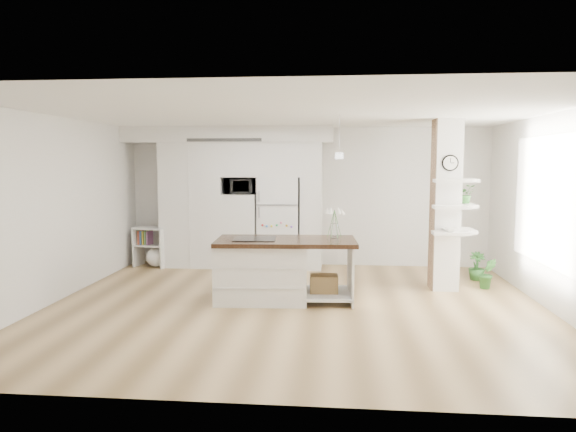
% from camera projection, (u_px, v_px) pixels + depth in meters
% --- Properties ---
extents(floor, '(7.00, 6.00, 0.01)m').
position_uv_depth(floor, '(295.00, 306.00, 7.28)').
color(floor, tan).
rests_on(floor, ground).
extents(room, '(7.04, 6.04, 2.72)m').
position_uv_depth(room, '(296.00, 175.00, 7.09)').
color(room, white).
rests_on(room, ground).
extents(cabinet_wall, '(4.00, 0.71, 2.70)m').
position_uv_depth(cabinet_wall, '(231.00, 189.00, 9.90)').
color(cabinet_wall, white).
rests_on(cabinet_wall, floor).
extents(refrigerator, '(0.78, 0.69, 1.75)m').
position_uv_depth(refrigerator, '(279.00, 222.00, 9.90)').
color(refrigerator, white).
rests_on(refrigerator, floor).
extents(column, '(0.69, 0.90, 2.70)m').
position_uv_depth(column, '(452.00, 206.00, 8.05)').
color(column, silver).
rests_on(column, floor).
extents(window, '(0.00, 2.40, 2.40)m').
position_uv_depth(window, '(547.00, 201.00, 7.11)').
color(window, white).
rests_on(window, room).
extents(pendant_light, '(0.12, 0.12, 0.10)m').
position_uv_depth(pendant_light, '(419.00, 156.00, 7.06)').
color(pendant_light, white).
rests_on(pendant_light, room).
extents(kitchen_island, '(2.08, 1.08, 1.48)m').
position_uv_depth(kitchen_island, '(270.00, 269.00, 7.53)').
color(kitchen_island, white).
rests_on(kitchen_island, floor).
extents(bookshelf, '(0.72, 0.52, 0.77)m').
position_uv_depth(bookshelf, '(153.00, 250.00, 9.98)').
color(bookshelf, white).
rests_on(bookshelf, floor).
extents(floor_plant_a, '(0.29, 0.23, 0.50)m').
position_uv_depth(floor_plant_a, '(487.00, 273.00, 8.24)').
color(floor_plant_a, '#2A6227').
rests_on(floor_plant_a, floor).
extents(floor_plant_b, '(0.27, 0.27, 0.49)m').
position_uv_depth(floor_plant_b, '(477.00, 266.00, 8.86)').
color(floor_plant_b, '#2A6227').
rests_on(floor_plant_b, floor).
extents(microwave, '(0.54, 0.37, 0.30)m').
position_uv_depth(microwave, '(240.00, 186.00, 9.83)').
color(microwave, '#2D2D2D').
rests_on(microwave, cabinet_wall).
extents(shelf_plant, '(0.27, 0.23, 0.30)m').
position_uv_depth(shelf_plant, '(466.00, 194.00, 8.17)').
color(shelf_plant, '#2A6227').
rests_on(shelf_plant, column).
extents(decor_bowl, '(0.22, 0.22, 0.05)m').
position_uv_depth(decor_bowl, '(449.00, 230.00, 7.86)').
color(decor_bowl, white).
rests_on(decor_bowl, column).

